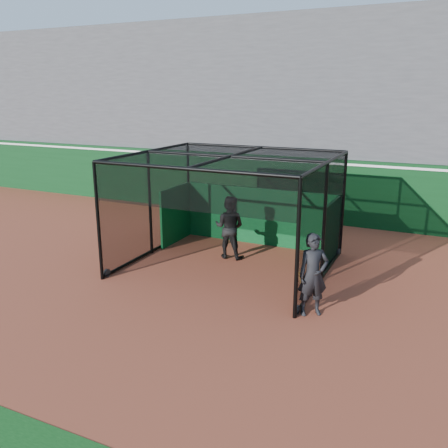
% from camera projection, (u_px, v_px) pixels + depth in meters
% --- Properties ---
extents(ground, '(120.00, 120.00, 0.00)m').
position_uv_depth(ground, '(189.00, 298.00, 11.76)').
color(ground, brown).
rests_on(ground, ground).
extents(outfield_wall, '(50.00, 0.50, 2.50)m').
position_uv_depth(outfield_wall, '(292.00, 187.00, 18.83)').
color(outfield_wall, '#093614').
rests_on(outfield_wall, ground).
extents(grandstand, '(50.00, 7.85, 8.95)m').
position_uv_depth(grandstand, '(320.00, 103.00, 21.27)').
color(grandstand, '#4C4C4F').
rests_on(grandstand, ground).
extents(batting_cage, '(5.52, 4.97, 3.21)m').
position_uv_depth(batting_cage, '(230.00, 213.00, 13.54)').
color(batting_cage, black).
rests_on(batting_cage, ground).
extents(batter, '(0.99, 0.80, 1.93)m').
position_uv_depth(batter, '(229.00, 227.00, 14.39)').
color(batter, black).
rests_on(batter, ground).
extents(on_deck_player, '(0.84, 0.78, 1.92)m').
position_uv_depth(on_deck_player, '(313.00, 275.00, 10.65)').
color(on_deck_player, black).
rests_on(on_deck_player, ground).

